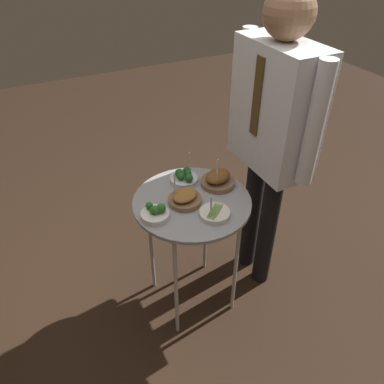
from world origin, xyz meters
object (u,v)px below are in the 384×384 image
Objects in this scene: bowl_broccoli_far_rim at (155,213)px; bowl_asparagus_front_center at (215,213)px; bowl_broccoli_center at (184,178)px; serving_cart at (192,211)px; bowl_roast_back_right at (218,179)px; bowl_roast_front_left at (184,197)px; waiter_figure at (273,123)px.

bowl_asparagus_front_center is at bearing 66.18° from bowl_broccoli_far_rim.
bowl_broccoli_center is at bearing -177.78° from bowl_asparagus_front_center.
bowl_broccoli_center is at bearing 129.51° from bowl_broccoli_far_rim.
bowl_broccoli_center reaches higher than serving_cart.
bowl_roast_back_right reaches higher than bowl_asparagus_front_center.
bowl_asparagus_front_center is (0.11, 0.25, -0.01)m from bowl_broccoli_far_rim.
bowl_roast_back_right is (-0.05, 0.21, 0.01)m from bowl_roast_front_left.
bowl_roast_front_left reaches higher than bowl_broccoli_far_rim.
waiter_figure is (-0.17, 0.40, 0.29)m from bowl_asparagus_front_center.
bowl_asparagus_front_center is (0.21, -0.13, -0.02)m from bowl_roast_back_right.
bowl_roast_back_right is at bearing 108.63° from serving_cart.
waiter_figure reaches higher than serving_cart.
waiter_figure reaches higher than bowl_broccoli_center.
bowl_asparagus_front_center is at bearing -32.38° from bowl_roast_back_right.
waiter_figure is (-0.06, 0.65, 0.28)m from bowl_broccoli_far_rim.
bowl_broccoli_center reaches higher than bowl_asparagus_front_center.
waiter_figure is (0.04, 0.27, 0.27)m from bowl_roast_back_right.
bowl_asparagus_front_center is 0.09× the size of waiter_figure.
bowl_asparagus_front_center reaches higher than serving_cart.
bowl_roast_front_left is at bearing -24.76° from bowl_broccoli_center.
bowl_broccoli_center is 0.30m from bowl_broccoli_far_rim.
bowl_roast_front_left reaches higher than bowl_asparagus_front_center.
bowl_broccoli_center is 0.52m from waiter_figure.
bowl_broccoli_center is 0.30m from bowl_asparagus_front_center.
bowl_broccoli_far_rim is 0.92× the size of bowl_asparagus_front_center.
serving_cart is 0.21m from bowl_roast_back_right.
bowl_roast_front_left is 1.19× the size of bowl_asparagus_front_center.
bowl_roast_front_left is 0.16m from bowl_broccoli_center.
serving_cart is 0.23m from bowl_broccoli_far_rim.
bowl_broccoli_far_rim reaches higher than serving_cart.
waiter_figure is (0.13, 0.42, 0.28)m from bowl_broccoli_center.
bowl_broccoli_center is at bearing 155.24° from bowl_roast_front_left.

